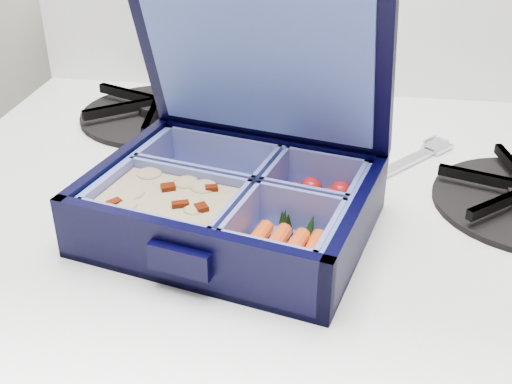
# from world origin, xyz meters

# --- Properties ---
(bento_box) EXTENTS (0.24, 0.21, 0.05)m
(bento_box) POSITION_xyz_m (-0.12, 1.60, 0.97)
(bento_box) COLOR black
(bento_box) RESTS_ON stove
(burner_grate_rear) EXTENTS (0.23, 0.23, 0.02)m
(burner_grate_rear) POSITION_xyz_m (-0.25, 1.81, 0.96)
(burner_grate_rear) COLOR black
(burner_grate_rear) RESTS_ON stove
(fork) EXTENTS (0.13, 0.15, 0.01)m
(fork) POSITION_xyz_m (-0.00, 1.71, 0.95)
(fork) COLOR silver
(fork) RESTS_ON stove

